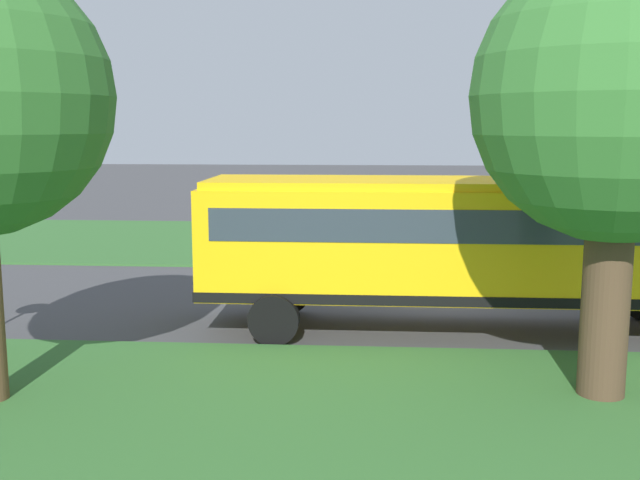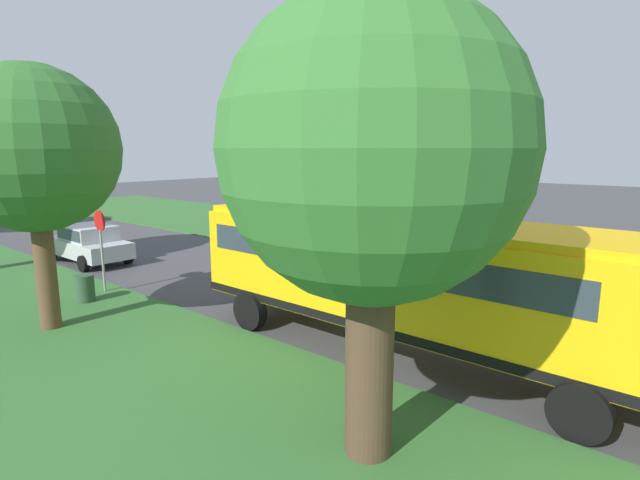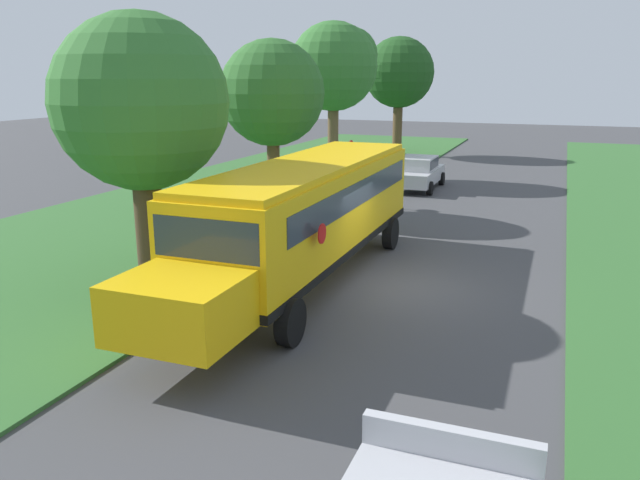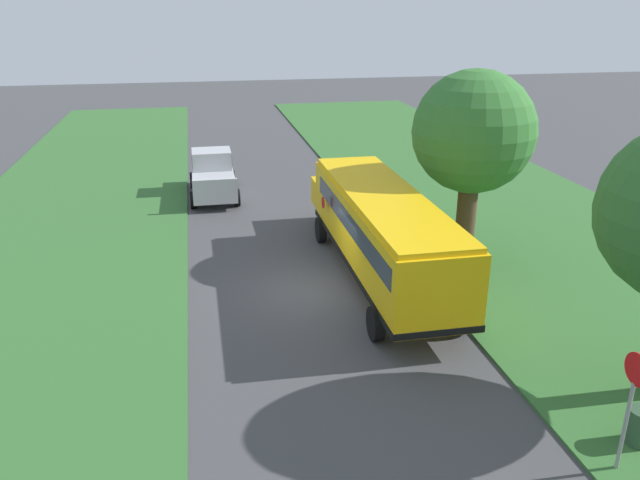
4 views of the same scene
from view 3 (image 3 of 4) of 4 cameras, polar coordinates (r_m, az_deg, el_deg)
The scene contains 10 objects.
ground_plane at distance 16.43m, azimuth 7.50°, elevation -4.22°, with size 120.00×120.00×0.00m, color #424244.
grass_verge at distance 20.98m, azimuth -20.05°, elevation -0.70°, with size 12.00×80.00×0.08m, color #33662D.
school_bus at distance 16.20m, azimuth -1.27°, elevation 2.70°, with size 2.84×12.42×3.16m.
car_silver_nearest at distance 30.59m, azimuth 8.93°, elevation 6.26°, with size 2.02×4.40×1.56m.
oak_tree_beside_bus at distance 16.53m, azimuth -16.33°, elevation 11.73°, with size 4.37×4.37×6.87m.
oak_tree_roadside_mid at distance 24.93m, azimuth -4.51°, elevation 13.07°, with size 4.11×4.11×6.73m.
oak_tree_far_end at distance 33.26m, azimuth 1.54°, elevation 15.71°, with size 4.51×4.51×8.04m.
oak_tree_across_road at distance 43.52m, azimuth 7.08°, elevation 14.93°, with size 4.69×4.69×7.89m.
stop_sign at distance 26.27m, azimuth 2.83°, elevation 6.93°, with size 0.08×0.68×2.74m.
trash_bin at distance 26.21m, azimuth 0.46°, elevation 4.08°, with size 0.56×0.56×0.90m, color #2D4C33.
Camera 3 is at (3.54, -15.14, 5.32)m, focal length 35.00 mm.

